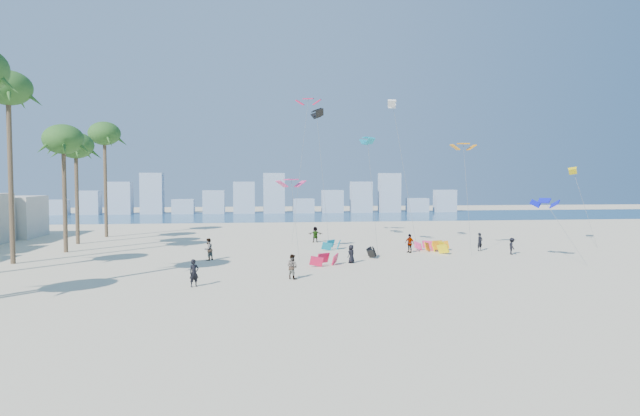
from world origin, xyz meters
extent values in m
plane|color=beige|center=(0.00, 0.00, 0.00)|extent=(220.00, 220.00, 0.00)
plane|color=navy|center=(0.00, 72.00, 0.01)|extent=(220.00, 220.00, 0.00)
imported|color=black|center=(-6.77, 4.19, 0.90)|extent=(0.79, 0.72, 1.81)
imported|color=gray|center=(-0.20, 6.20, 0.88)|extent=(1.08, 1.07, 1.76)
imported|color=black|center=(5.26, 12.87, 0.77)|extent=(0.89, 0.88, 1.55)
imported|color=gray|center=(12.02, 18.66, 0.90)|extent=(0.98, 1.11, 1.80)
imported|color=black|center=(21.16, 16.15, 0.79)|extent=(0.75, 1.11, 1.58)
imported|color=gray|center=(3.98, 28.30, 0.88)|extent=(1.70, 0.76, 1.76)
imported|color=black|center=(19.31, 19.11, 0.89)|extent=(0.77, 0.67, 1.77)
imported|color=gray|center=(-6.82, 15.98, 0.96)|extent=(1.14, 1.18, 1.92)
cylinder|color=#595959|center=(0.89, 17.72, 3.52)|extent=(0.33, 5.70, 7.05)
cylinder|color=#595959|center=(8.51, 19.37, 5.62)|extent=(0.13, 5.46, 11.26)
cylinder|color=#595959|center=(17.20, 17.30, 5.25)|extent=(0.18, 2.76, 10.50)
cylinder|color=#595959|center=(4.35, 24.74, 7.25)|extent=(0.92, 3.88, 14.50)
cylinder|color=#595959|center=(12.18, 21.13, 7.52)|extent=(1.94, 2.91, 15.05)
cylinder|color=#595959|center=(23.17, 10.76, 2.61)|extent=(2.01, 3.36, 5.23)
cylinder|color=#595959|center=(2.35, 28.80, 8.16)|extent=(2.24, 3.82, 16.32)
cylinder|color=#595959|center=(31.89, 21.55, 4.16)|extent=(0.54, 3.99, 8.32)
cylinder|color=brown|center=(-22.86, 16.00, 7.29)|extent=(0.40, 0.40, 14.57)
ellipsoid|color=#29551E|center=(-22.86, 16.00, 14.57)|extent=(3.80, 3.80, 2.85)
cylinder|color=brown|center=(-20.94, 23.00, 5.45)|extent=(0.40, 0.40, 10.90)
ellipsoid|color=#29551E|center=(-20.94, 23.00, 10.90)|extent=(3.80, 3.80, 2.85)
cylinder|color=brown|center=(-21.98, 30.00, 5.37)|extent=(0.40, 0.40, 10.74)
ellipsoid|color=#29551E|center=(-21.98, 30.00, 10.74)|extent=(3.80, 3.80, 2.85)
cylinder|color=brown|center=(-20.78, 37.00, 6.31)|extent=(0.40, 0.40, 12.63)
ellipsoid|color=#29551E|center=(-20.78, 37.00, 12.63)|extent=(3.80, 3.80, 2.85)
cube|color=beige|center=(-33.00, 38.00, 2.50)|extent=(8.00, 7.00, 5.00)
cube|color=#9EADBF|center=(-42.00, 82.00, 1.50)|extent=(4.40, 3.00, 3.00)
cube|color=#9EADBF|center=(-35.80, 82.00, 2.40)|extent=(4.40, 3.00, 4.80)
cube|color=#9EADBF|center=(-29.60, 82.00, 3.30)|extent=(4.40, 3.00, 6.60)
cube|color=#9EADBF|center=(-23.40, 82.00, 4.20)|extent=(4.40, 3.00, 8.40)
cube|color=#9EADBF|center=(-17.20, 82.00, 1.50)|extent=(4.40, 3.00, 3.00)
cube|color=#9EADBF|center=(-11.00, 82.00, 2.40)|extent=(4.40, 3.00, 4.80)
cube|color=#9EADBF|center=(-4.80, 82.00, 3.30)|extent=(4.40, 3.00, 6.60)
cube|color=#9EADBF|center=(1.40, 82.00, 4.20)|extent=(4.40, 3.00, 8.40)
cube|color=#9EADBF|center=(7.60, 82.00, 1.50)|extent=(4.40, 3.00, 3.00)
cube|color=#9EADBF|center=(13.80, 82.00, 2.40)|extent=(4.40, 3.00, 4.80)
cube|color=#9EADBF|center=(20.00, 82.00, 3.30)|extent=(4.40, 3.00, 6.60)
cube|color=#9EADBF|center=(26.20, 82.00, 4.20)|extent=(4.40, 3.00, 8.40)
cube|color=#9EADBF|center=(32.40, 82.00, 1.50)|extent=(4.40, 3.00, 3.00)
cube|color=#9EADBF|center=(38.60, 82.00, 2.40)|extent=(4.40, 3.00, 4.80)
camera|label=1|loc=(-2.88, -31.74, 7.02)|focal=30.42mm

